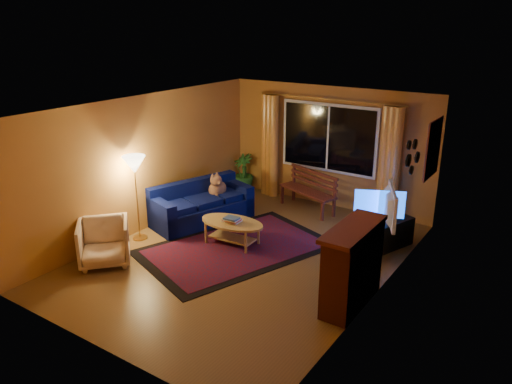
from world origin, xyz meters
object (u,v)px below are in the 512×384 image
Objects in this scene: coffee_table at (232,233)px; tv_console at (382,235)px; bench at (307,201)px; floor_lamp at (137,198)px; sofa at (202,203)px; armchair at (104,240)px.

coffee_table is 2.60m from tv_console.
bench is 0.88× the size of floor_lamp.
sofa is at bearing 155.40° from coffee_table.
bench is at bearing 58.10° from floor_lamp.
coffee_table is at bearing 5.50° from armchair.
sofa is at bearing -146.41° from tv_console.
sofa is 1.22m from coffee_table.
sofa reaches higher than coffee_table.
bench is 4.24m from armchair.
floor_lamp is at bearing -154.40° from coffee_table.
floor_lamp reaches higher than coffee_table.
bench is 1.70× the size of armchair.
tv_console is (3.78, 2.03, -0.52)m from floor_lamp.
bench is 1.14× the size of coffee_table.
floor_lamp reaches higher than tv_console.
floor_lamp is 1.29× the size of tv_console.
coffee_table is at bearing -129.82° from tv_console.
sofa is 1.26× the size of floor_lamp.
armchair is 4.65m from tv_console.
tv_console is at bearing 31.31° from sofa.
sofa reaches higher than bench.
armchair is 1.08m from floor_lamp.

